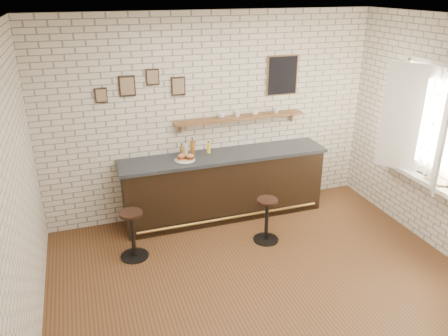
{
  "coord_description": "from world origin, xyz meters",
  "views": [
    {
      "loc": [
        -1.84,
        -3.95,
        3.32
      ],
      "look_at": [
        -0.19,
        0.9,
        1.15
      ],
      "focal_mm": 35.0,
      "sensor_mm": 36.0,
      "label": 1
    }
  ],
  "objects": [
    {
      "name": "bar_stool_left",
      "position": [
        -1.4,
        1.02,
        0.36
      ],
      "size": [
        0.37,
        0.37,
        0.66
      ],
      "color": "black",
      "rests_on": "ground"
    },
    {
      "name": "potato_chips",
      "position": [
        -0.53,
        1.66,
        1.02
      ],
      "size": [
        0.25,
        0.18,
        0.0
      ],
      "color": "gold",
      "rests_on": "sandwich_plate"
    },
    {
      "name": "bar_stool_right",
      "position": [
        0.4,
        0.83,
        0.34
      ],
      "size": [
        0.37,
        0.37,
        0.64
      ],
      "color": "black",
      "rests_on": "ground"
    },
    {
      "name": "bitters_bottle_amber",
      "position": [
        -0.36,
        1.83,
        1.12
      ],
      "size": [
        0.06,
        0.06,
        0.26
      ],
      "color": "#905017",
      "rests_on": "bar_counter"
    },
    {
      "name": "shelf_cup_d",
      "position": [
        0.99,
        1.9,
        1.54
      ],
      "size": [
        0.13,
        0.13,
        0.09
      ],
      "primitive_type": "imported",
      "rotation": [
        0.0,
        0.0,
        0.51
      ],
      "color": "white",
      "rests_on": "wall_shelf"
    },
    {
      "name": "ground",
      "position": [
        0.0,
        0.0,
        0.0
      ],
      "size": [
        5.0,
        5.0,
        0.0
      ],
      "primitive_type": "plane",
      "color": "brown",
      "rests_on": "ground"
    },
    {
      "name": "bitters_bottle_white",
      "position": [
        -0.46,
        1.83,
        1.1
      ],
      "size": [
        0.06,
        0.06,
        0.21
      ],
      "color": "beige",
      "rests_on": "bar_counter"
    },
    {
      "name": "back_wall_decor",
      "position": [
        0.23,
        1.98,
        2.05
      ],
      "size": [
        2.96,
        0.02,
        0.56
      ],
      "color": "black",
      "rests_on": "ground"
    },
    {
      "name": "ciabatta_sandwich",
      "position": [
        -0.51,
        1.66,
        1.06
      ],
      "size": [
        0.26,
        0.2,
        0.08
      ],
      "color": "tan",
      "rests_on": "sandwich_plate"
    },
    {
      "name": "shelf_cup_c",
      "position": [
        0.64,
        1.9,
        1.54
      ],
      "size": [
        0.14,
        0.14,
        0.09
      ],
      "primitive_type": "imported",
      "rotation": [
        0.0,
        0.0,
        1.24
      ],
      "color": "white",
      "rests_on": "wall_shelf"
    },
    {
      "name": "wall_shelf",
      "position": [
        0.4,
        1.9,
        1.48
      ],
      "size": [
        2.0,
        0.18,
        0.18
      ],
      "color": "brown",
      "rests_on": "ground"
    },
    {
      "name": "sandwich_plate",
      "position": [
        -0.52,
        1.66,
        1.02
      ],
      "size": [
        0.28,
        0.28,
        0.01
      ],
      "primitive_type": "cylinder",
      "color": "white",
      "rests_on": "bar_counter"
    },
    {
      "name": "condiment_bottle_yellow",
      "position": [
        -0.11,
        1.83,
        1.08
      ],
      "size": [
        0.06,
        0.06,
        0.18
      ],
      "color": "yellow",
      "rests_on": "bar_counter"
    },
    {
      "name": "window_sill",
      "position": [
        2.4,
        0.3,
        0.9
      ],
      "size": [
        0.2,
        1.35,
        0.06
      ],
      "color": "white",
      "rests_on": "ground"
    },
    {
      "name": "shelf_cup_a",
      "position": [
        0.11,
        1.9,
        1.55
      ],
      "size": [
        0.16,
        0.16,
        0.09
      ],
      "primitive_type": "imported",
      "rotation": [
        0.0,
        0.0,
        0.53
      ],
      "color": "white",
      "rests_on": "wall_shelf"
    },
    {
      "name": "book_lower",
      "position": [
        2.38,
        0.09,
        0.94
      ],
      "size": [
        0.16,
        0.21,
        0.02
      ],
      "primitive_type": "imported",
      "rotation": [
        0.0,
        0.0,
        0.03
      ],
      "color": "tan",
      "rests_on": "window_sill"
    },
    {
      "name": "book_upper",
      "position": [
        2.38,
        0.05,
        0.96
      ],
      "size": [
        0.27,
        0.28,
        0.02
      ],
      "primitive_type": "imported",
      "rotation": [
        0.0,
        0.0,
        -0.73
      ],
      "color": "tan",
      "rests_on": "book_lower"
    },
    {
      "name": "bitters_bottle_brown",
      "position": [
        -0.52,
        1.83,
        1.09
      ],
      "size": [
        0.06,
        0.06,
        0.19
      ],
      "color": "brown",
      "rests_on": "bar_counter"
    },
    {
      "name": "casement_window",
      "position": [
        2.36,
        0.3,
        1.65
      ],
      "size": [
        0.4,
        1.3,
        1.56
      ],
      "color": "white",
      "rests_on": "ground"
    },
    {
      "name": "bar_counter",
      "position": [
        0.09,
        1.7,
        0.51
      ],
      "size": [
        3.1,
        0.65,
        1.01
      ],
      "color": "black",
      "rests_on": "ground"
    },
    {
      "name": "shelf_cup_b",
      "position": [
        0.36,
        1.9,
        1.55
      ],
      "size": [
        0.14,
        0.14,
        0.1
      ],
      "primitive_type": "imported",
      "rotation": [
        0.0,
        0.0,
        1.03
      ],
      "color": "white",
      "rests_on": "wall_shelf"
    }
  ]
}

